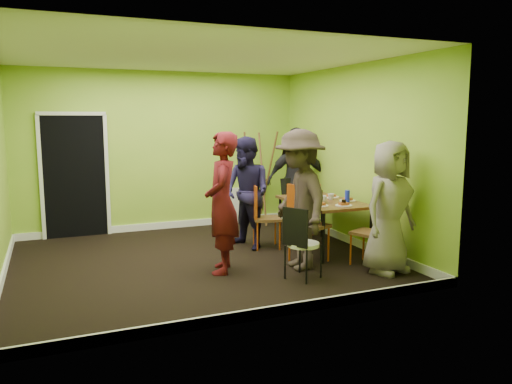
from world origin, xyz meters
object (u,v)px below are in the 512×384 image
dining_table (323,204)px  chair_left_far (261,213)px  chair_left_near (305,219)px  person_left_far (246,193)px  person_front_end (389,207)px  person_standing (222,203)px  chair_front_end (374,227)px  orange_bottle (313,197)px  person_left_near (299,200)px  chair_back_end (294,194)px  thermos (319,194)px  chair_bentwood (300,240)px  easel (259,178)px  person_back_end (297,180)px  blue_bottle (347,196)px

dining_table → chair_left_far: size_ratio=1.53×
chair_left_near → dining_table: bearing=112.7°
person_left_far → person_front_end: person_left_far is taller
person_standing → person_front_end: bearing=87.6°
chair_front_end → orange_bottle: chair_front_end is taller
person_left_near → person_standing: bearing=-99.8°
chair_front_end → orange_bottle: bearing=78.1°
dining_table → person_left_far: person_left_far is taller
chair_left_far → chair_back_end: chair_left_far is taller
chair_left_far → orange_bottle: bearing=84.1°
orange_bottle → person_front_end: 1.53m
orange_bottle → chair_front_end: bearing=-77.2°
chair_front_end → person_front_end: (0.01, -0.30, 0.31)m
chair_back_end → person_left_far: 1.31m
chair_back_end → thermos: bearing=66.3°
chair_left_far → thermos: bearing=72.1°
chair_bentwood → easel: 3.43m
chair_back_end → person_front_end: size_ratio=0.57×
dining_table → easel: bearing=94.3°
easel → chair_left_near: bearing=-99.5°
chair_back_end → chair_bentwood: chair_back_end is taller
chair_bentwood → thermos: thermos is taller
chair_left_far → easel: bearing=171.6°
chair_back_end → chair_bentwood: (-1.09, -2.31, -0.18)m
person_standing → person_front_end: (1.97, -0.84, -0.06)m
chair_bentwood → person_left_near: bearing=126.8°
person_left_far → person_back_end: size_ratio=0.94×
chair_left_far → easel: size_ratio=0.56×
chair_left_far → chair_front_end: bearing=48.2°
dining_table → orange_bottle: bearing=121.6°
thermos → orange_bottle: 0.20m
person_standing → person_back_end: (1.97, 1.71, 0.01)m
easel → person_standing: bearing=-121.8°
thermos → person_back_end: person_back_end is taller
person_left_near → person_front_end: size_ratio=1.08×
blue_bottle → chair_back_end: bearing=96.5°
person_left_far → person_back_end: bearing=100.9°
chair_left_far → blue_bottle: size_ratio=5.38×
chair_front_end → person_standing: bearing=139.8°
chair_bentwood → blue_bottle: 1.57m
easel → person_front_end: bearing=-84.3°
easel → person_left_near: size_ratio=0.95×
person_standing → person_back_end: 2.61m
chair_front_end → blue_bottle: bearing=60.7°
easel → person_left_far: easel is taller
chair_front_end → thermos: (-0.28, 1.01, 0.33)m
chair_left_far → orange_bottle: size_ratio=12.66×
chair_left_far → thermos: size_ratio=4.34×
chair_front_end → person_left_near: person_left_near is taller
person_left_far → person_left_near: 1.26m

